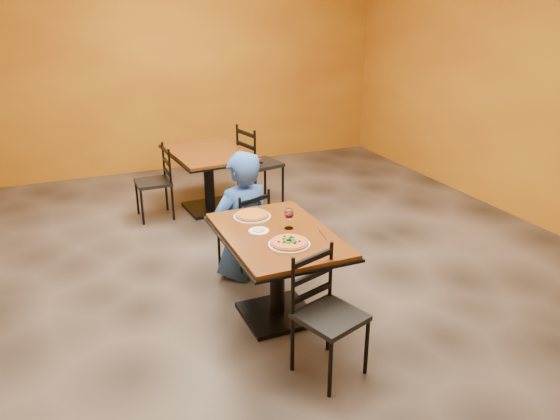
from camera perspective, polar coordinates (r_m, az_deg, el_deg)
name	(u,v)px	position (r m, az deg, el deg)	size (l,w,h in m)	color
floor	(256,288)	(4.87, -2.60, -8.34)	(7.00, 8.00, 0.01)	black
wall_back	(156,69)	(8.15, -13.12, 14.47)	(7.00, 0.01, 3.00)	#B57314
table_main	(277,255)	(4.20, -0.30, -4.87)	(0.83, 1.23, 0.75)	#632D0F
table_second	(208,166)	(6.52, -7.69, 4.70)	(0.95, 1.33, 0.75)	#632D0F
chair_main_near	(330,317)	(3.66, 5.42, -11.37)	(0.40, 0.40, 0.88)	black
chair_main_far	(244,230)	(5.01, -3.92, -2.19)	(0.37, 0.37, 0.83)	black
chair_second_left	(153,183)	(6.42, -13.43, 2.85)	(0.39, 0.39, 0.86)	black
chair_second_right	(260,164)	(6.74, -2.13, 4.91)	(0.45, 0.45, 1.00)	black
diner	(242,215)	(4.88, -4.10, -0.49)	(0.60, 0.39, 1.20)	#1C4D9B
plate_main	(289,244)	(3.91, 1.00, -3.68)	(0.31, 0.31, 0.01)	white
pizza_main	(289,242)	(3.91, 1.01, -3.47)	(0.28, 0.28, 0.02)	#8C320A
plate_far	(252,216)	(4.41, -3.00, -0.70)	(0.31, 0.31, 0.01)	white
pizza_far	(252,215)	(4.41, -3.00, -0.50)	(0.28, 0.28, 0.02)	gold
side_plate	(259,231)	(4.13, -2.29, -2.27)	(0.16, 0.16, 0.01)	white
dip	(259,230)	(4.13, -2.29, -2.15)	(0.09, 0.09, 0.01)	tan
wine_glass	(289,218)	(4.16, 0.95, -0.84)	(0.08, 0.08, 0.18)	white
fork	(273,251)	(3.82, -0.78, -4.40)	(0.01, 0.19, 0.00)	silver
knife	(322,235)	(4.09, 4.52, -2.64)	(0.01, 0.21, 0.00)	silver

